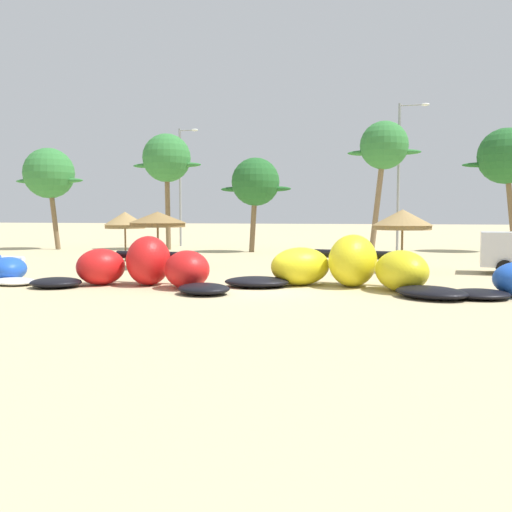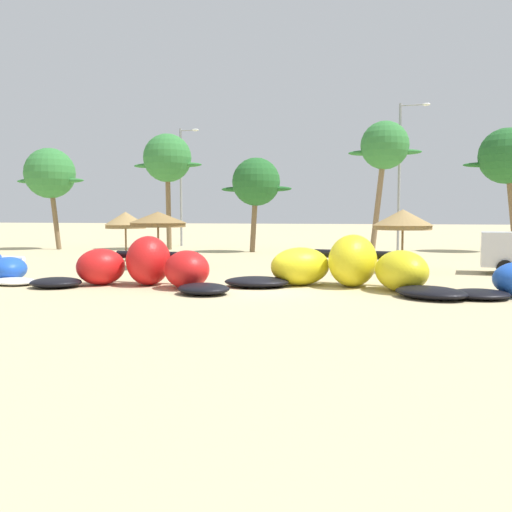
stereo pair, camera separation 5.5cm
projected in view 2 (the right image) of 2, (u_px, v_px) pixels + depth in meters
ground_plane at (268, 289)px, 19.73m from camera, size 260.00×260.00×0.00m
kite_left at (143, 267)px, 20.31m from camera, size 7.94×3.87×1.82m
kite_left_of_center at (349, 268)px, 19.91m from camera, size 8.60×5.13×1.89m
beach_umbrella_near_van at (125, 220)px, 30.95m from camera, size 2.30×2.30×2.76m
beach_umbrella_middle at (158, 219)px, 27.10m from camera, size 2.80×2.80×2.75m
beach_umbrella_near_palms at (403, 219)px, 25.56m from camera, size 2.74×2.74×2.84m
person_near_kites at (354, 257)px, 23.91m from camera, size 0.36×0.24×1.62m
palm_leftmost at (50, 174)px, 41.56m from camera, size 5.58×3.72×7.51m
palm_left at (167, 159)px, 41.09m from camera, size 5.30×3.53×8.50m
palm_left_of_gap at (256, 183)px, 38.50m from camera, size 4.96×3.30×6.50m
palm_center_left at (385, 147)px, 36.67m from camera, size 4.73×3.15×8.70m
palm_center_right at (507, 157)px, 38.49m from camera, size 5.75×3.83×8.54m
lamppost_west at (182, 181)px, 45.86m from camera, size 1.66×0.24×9.56m
lamppost_west_center at (402, 170)px, 38.56m from camera, size 2.06×0.24×10.18m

